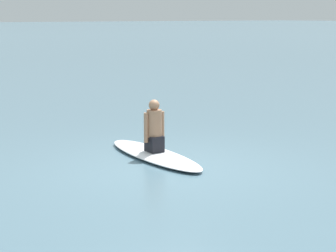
{
  "coord_description": "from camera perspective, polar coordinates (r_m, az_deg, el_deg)",
  "views": [
    {
      "loc": [
        5.4,
        8.0,
        2.45
      ],
      "look_at": [
        -0.3,
        -0.46,
        0.58
      ],
      "focal_mm": 64.88,
      "sensor_mm": 36.0,
      "label": 1
    }
  ],
  "objects": [
    {
      "name": "surfboard",
      "position": [
        10.58,
        -1.29,
        -2.69
      ],
      "size": [
        0.87,
        2.85,
        0.11
      ],
      "primitive_type": "ellipsoid",
      "rotation": [
        0.0,
        0.0,
        1.52
      ],
      "color": "white",
      "rests_on": "ground"
    },
    {
      "name": "ground_plane",
      "position": [
        9.96,
        0.02,
        -3.83
      ],
      "size": [
        400.0,
        400.0,
        0.0
      ],
      "primitive_type": "plane",
      "color": "slate"
    },
    {
      "name": "person_paddler",
      "position": [
        10.48,
        -1.3,
        -0.21
      ],
      "size": [
        0.4,
        0.31,
        0.91
      ],
      "rotation": [
        0.0,
        0.0,
        1.52
      ],
      "color": "black",
      "rests_on": "surfboard"
    }
  ]
}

